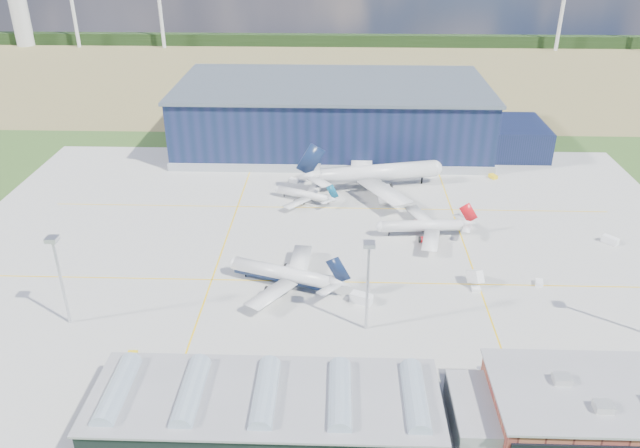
{
  "coord_description": "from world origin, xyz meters",
  "views": [
    {
      "loc": [
        3.25,
        -148.89,
        88.04
      ],
      "look_at": [
        -1.99,
        8.41,
        7.65
      ],
      "focal_mm": 35.0,
      "sensor_mm": 36.0,
      "label": 1
    }
  ],
  "objects_px": {
    "light_mast_center": "(368,272)",
    "airliner_red": "(422,220)",
    "airliner_regional": "(304,190)",
    "gse_van_c": "(361,298)",
    "hangar": "(339,118)",
    "car_b": "(346,378)",
    "airliner_navy": "(282,267)",
    "gse_tug_c": "(493,176)",
    "gse_cart_a": "(539,283)",
    "airstair": "(474,280)",
    "airliner_widebody": "(377,165)",
    "gse_van_a": "(490,373)",
    "ops_building": "(615,410)",
    "gse_tug_a": "(132,358)",
    "gse_van_b": "(610,240)",
    "gse_tug_b": "(278,370)",
    "light_mast_west": "(58,267)",
    "gse_cart_b": "(294,180)"
  },
  "relations": [
    {
      "from": "airliner_widebody",
      "to": "gse_cart_a",
      "type": "distance_m",
      "value": 73.62
    },
    {
      "from": "airliner_red",
      "to": "gse_tug_c",
      "type": "height_order",
      "value": "airliner_red"
    },
    {
      "from": "hangar",
      "to": "airliner_widebody",
      "type": "height_order",
      "value": "hangar"
    },
    {
      "from": "gse_tug_b",
      "to": "gse_van_c",
      "type": "height_order",
      "value": "gse_van_c"
    },
    {
      "from": "airliner_regional",
      "to": "gse_van_c",
      "type": "distance_m",
      "value": 62.04
    },
    {
      "from": "ops_building",
      "to": "gse_van_b",
      "type": "height_order",
      "value": "ops_building"
    },
    {
      "from": "light_mast_west",
      "to": "gse_cart_b",
      "type": "xyz_separation_m",
      "value": [
        47.18,
        86.09,
        -14.72
      ]
    },
    {
      "from": "airliner_widebody",
      "to": "gse_tug_a",
      "type": "relative_size",
      "value": 15.55
    },
    {
      "from": "airliner_regional",
      "to": "gse_van_c",
      "type": "relative_size",
      "value": 4.52
    },
    {
      "from": "light_mast_west",
      "to": "gse_tug_b",
      "type": "bearing_deg",
      "value": -17.41
    },
    {
      "from": "hangar",
      "to": "car_b",
      "type": "relative_size",
      "value": 44.07
    },
    {
      "from": "light_mast_center",
      "to": "gse_van_b",
      "type": "height_order",
      "value": "light_mast_center"
    },
    {
      "from": "airliner_red",
      "to": "gse_van_c",
      "type": "height_order",
      "value": "airliner_red"
    },
    {
      "from": "gse_tug_b",
      "to": "gse_cart_b",
      "type": "xyz_separation_m",
      "value": [
        -3.84,
        102.09,
        0.03
      ]
    },
    {
      "from": "light_mast_center",
      "to": "gse_van_c",
      "type": "bearing_deg",
      "value": 94.21
    },
    {
      "from": "airliner_red",
      "to": "car_b",
      "type": "bearing_deg",
      "value": 65.74
    },
    {
      "from": "ops_building",
      "to": "gse_van_a",
      "type": "bearing_deg",
      "value": 144.38
    },
    {
      "from": "gse_van_b",
      "to": "car_b",
      "type": "xyz_separation_m",
      "value": [
        -77.45,
        -61.85,
        -0.5
      ]
    },
    {
      "from": "gse_van_c",
      "to": "airliner_regional",
      "type": "bearing_deg",
      "value": 40.51
    },
    {
      "from": "light_mast_west",
      "to": "airliner_widebody",
      "type": "bearing_deg",
      "value": 47.06
    },
    {
      "from": "gse_cart_a",
      "to": "airstair",
      "type": "xyz_separation_m",
      "value": [
        -16.97,
        -0.72,
        1.03
      ]
    },
    {
      "from": "hangar",
      "to": "car_b",
      "type": "xyz_separation_m",
      "value": [
        2.49,
        -142.8,
        -11.07
      ]
    },
    {
      "from": "hangar",
      "to": "airliner_navy",
      "type": "xyz_separation_m",
      "value": [
        -13.78,
        -106.8,
        -5.97
      ]
    },
    {
      "from": "gse_tug_c",
      "to": "gse_cart_b",
      "type": "bearing_deg",
      "value": 160.35
    },
    {
      "from": "gse_van_c",
      "to": "airliner_navy",
      "type": "bearing_deg",
      "value": 93.8
    },
    {
      "from": "airliner_navy",
      "to": "gse_tug_c",
      "type": "relative_size",
      "value": 11.0
    },
    {
      "from": "light_mast_west",
      "to": "gse_cart_b",
      "type": "distance_m",
      "value": 99.27
    },
    {
      "from": "gse_van_b",
      "to": "airstair",
      "type": "bearing_deg",
      "value": 166.22
    },
    {
      "from": "gse_tug_a",
      "to": "airliner_navy",
      "type": "bearing_deg",
      "value": 43.46
    },
    {
      "from": "gse_van_b",
      "to": "gse_cart_b",
      "type": "relative_size",
      "value": 1.39
    },
    {
      "from": "airliner_regional",
      "to": "gse_tug_c",
      "type": "distance_m",
      "value": 71.07
    },
    {
      "from": "gse_tug_b",
      "to": "gse_van_b",
      "type": "relative_size",
      "value": 0.69
    },
    {
      "from": "gse_tug_c",
      "to": "gse_cart_b",
      "type": "distance_m",
      "value": 72.09
    },
    {
      "from": "hangar",
      "to": "gse_van_c",
      "type": "distance_m",
      "value": 114.85
    },
    {
      "from": "gse_van_a",
      "to": "airstair",
      "type": "height_order",
      "value": "airstair"
    },
    {
      "from": "gse_tug_b",
      "to": "airliner_regional",
      "type": "bearing_deg",
      "value": 117.07
    },
    {
      "from": "gse_tug_c",
      "to": "airliner_navy",
      "type": "bearing_deg",
      "value": -157.76
    },
    {
      "from": "airliner_red",
      "to": "gse_van_c",
      "type": "xyz_separation_m",
      "value": [
        -18.86,
        -36.26,
        -3.79
      ]
    },
    {
      "from": "airliner_navy",
      "to": "airliner_widebody",
      "type": "xyz_separation_m",
      "value": [
        27.34,
        64.07,
        3.05
      ]
    },
    {
      "from": "airliner_widebody",
      "to": "gse_tug_c",
      "type": "relative_size",
      "value": 16.95
    },
    {
      "from": "gse_van_b",
      "to": "gse_cart_a",
      "type": "bearing_deg",
      "value": 178.4
    },
    {
      "from": "ops_building",
      "to": "gse_van_b",
      "type": "relative_size",
      "value": 10.15
    },
    {
      "from": "airliner_navy",
      "to": "gse_tug_b",
      "type": "bearing_deg",
      "value": 112.75
    },
    {
      "from": "airliner_regional",
      "to": "gse_cart_a",
      "type": "bearing_deg",
      "value": 166.52
    },
    {
      "from": "gse_cart_a",
      "to": "gse_tug_c",
      "type": "bearing_deg",
      "value": 100.09
    },
    {
      "from": "light_mast_center",
      "to": "airliner_red",
      "type": "relative_size",
      "value": 0.74
    },
    {
      "from": "airstair",
      "to": "airliner_widebody",
      "type": "bearing_deg",
      "value": 87.13
    },
    {
      "from": "gse_van_b",
      "to": "hangar",
      "type": "bearing_deg",
      "value": 92.06
    },
    {
      "from": "airliner_regional",
      "to": "gse_van_a",
      "type": "height_order",
      "value": "airliner_regional"
    },
    {
      "from": "gse_van_a",
      "to": "airstair",
      "type": "bearing_deg",
      "value": -18.69
    }
  ]
}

